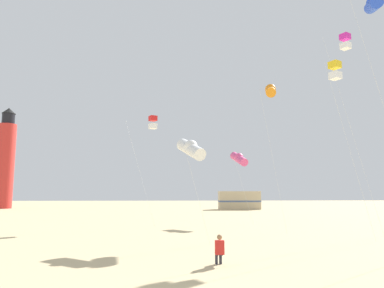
# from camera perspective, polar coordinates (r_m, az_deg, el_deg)

# --- Properties ---
(kite_flyer_standing) EXTENTS (0.34, 0.51, 1.16)m
(kite_flyer_standing) POSITION_cam_1_polar(r_m,az_deg,el_deg) (14.07, 4.42, -16.49)
(kite_flyer_standing) COLOR red
(kite_flyer_standing) RESTS_ON ground
(kite_box_scarlet) EXTENTS (2.76, 2.73, 9.38)m
(kite_box_scarlet) POSITION_cam_1_polar(r_m,az_deg,el_deg) (31.36, -6.33, 3.46)
(kite_box_scarlet) COLOR silver
(kite_box_scarlet) RESTS_ON ground
(kite_box_gold) EXTENTS (2.45, 1.66, 10.91)m
(kite_box_gold) POSITION_cam_1_polar(r_m,az_deg,el_deg) (24.46, 22.04, 10.88)
(kite_box_gold) COLOR silver
(kite_box_gold) RESTS_ON ground
(kite_tube_blue) EXTENTS (2.59, 3.08, 13.99)m
(kite_tube_blue) POSITION_cam_1_polar(r_m,az_deg,el_deg) (23.85, 27.20, 19.36)
(kite_tube_blue) COLOR silver
(kite_tube_blue) RESTS_ON ground
(kite_tube_orange) EXTENTS (1.59, 2.59, 10.70)m
(kite_tube_orange) POSITION_cam_1_polar(r_m,az_deg,el_deg) (26.48, 12.52, 8.36)
(kite_tube_orange) COLOR silver
(kite_tube_orange) RESTS_ON ground
(kite_tube_white) EXTENTS (1.85, 2.56, 5.87)m
(kite_tube_white) POSITION_cam_1_polar(r_m,az_deg,el_deg) (19.86, -0.18, -0.74)
(kite_tube_white) COLOR silver
(kite_tube_white) RESTS_ON ground
(kite_box_magenta) EXTENTS (2.73, 2.42, 14.24)m
(kite_box_magenta) POSITION_cam_1_polar(r_m,az_deg,el_deg) (29.19, 23.46, 14.83)
(kite_box_magenta) COLOR silver
(kite_box_magenta) RESTS_ON ground
(kite_tube_rainbow) EXTENTS (1.70, 2.59, 6.38)m
(kite_tube_rainbow) POSITION_cam_1_polar(r_m,az_deg,el_deg) (31.69, 7.57, -2.32)
(kite_tube_rainbow) COLOR silver
(kite_tube_rainbow) RESTS_ON ground
(lighthouse_distant) EXTENTS (2.80, 2.80, 16.80)m
(lighthouse_distant) POSITION_cam_1_polar(r_m,az_deg,el_deg) (66.53, -27.83, -2.39)
(lighthouse_distant) COLOR red
(lighthouse_distant) RESTS_ON ground
(rv_van_tan) EXTENTS (6.48, 2.44, 2.80)m
(rv_van_tan) POSITION_cam_1_polar(r_m,az_deg,el_deg) (56.37, 7.61, -8.98)
(rv_van_tan) COLOR #C6B28C
(rv_van_tan) RESTS_ON ground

